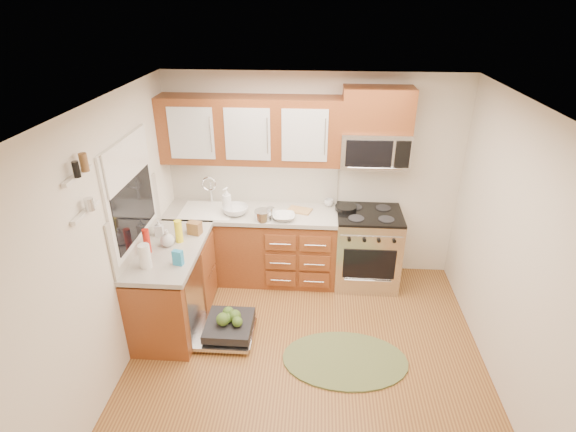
# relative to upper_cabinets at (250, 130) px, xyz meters

# --- Properties ---
(floor) EXTENTS (3.50, 3.50, 0.00)m
(floor) POSITION_rel_upper_cabinets_xyz_m (0.73, -1.57, -1.88)
(floor) COLOR brown
(floor) RESTS_ON ground
(ceiling) EXTENTS (3.50, 3.50, 0.00)m
(ceiling) POSITION_rel_upper_cabinets_xyz_m (0.73, -1.57, 0.62)
(ceiling) COLOR white
(ceiling) RESTS_ON ground
(wall_back) EXTENTS (3.50, 0.04, 2.50)m
(wall_back) POSITION_rel_upper_cabinets_xyz_m (0.73, 0.18, -0.62)
(wall_back) COLOR silver
(wall_back) RESTS_ON ground
(wall_front) EXTENTS (3.50, 0.04, 2.50)m
(wall_front) POSITION_rel_upper_cabinets_xyz_m (0.73, -3.33, -0.62)
(wall_front) COLOR silver
(wall_front) RESTS_ON ground
(wall_left) EXTENTS (0.04, 3.50, 2.50)m
(wall_left) POSITION_rel_upper_cabinets_xyz_m (-1.02, -1.57, -0.62)
(wall_left) COLOR silver
(wall_left) RESTS_ON ground
(wall_right) EXTENTS (0.04, 3.50, 2.50)m
(wall_right) POSITION_rel_upper_cabinets_xyz_m (2.48, -1.57, -0.62)
(wall_right) COLOR silver
(wall_right) RESTS_ON ground
(base_cabinet_back) EXTENTS (2.05, 0.60, 0.85)m
(base_cabinet_back) POSITION_rel_upper_cabinets_xyz_m (0.00, -0.12, -1.45)
(base_cabinet_back) COLOR brown
(base_cabinet_back) RESTS_ON ground
(base_cabinet_left) EXTENTS (0.60, 1.25, 0.85)m
(base_cabinet_left) POSITION_rel_upper_cabinets_xyz_m (-0.72, -1.05, -1.45)
(base_cabinet_left) COLOR brown
(base_cabinet_left) RESTS_ON ground
(countertop_back) EXTENTS (2.07, 0.64, 0.05)m
(countertop_back) POSITION_rel_upper_cabinets_xyz_m (0.00, -0.14, -0.97)
(countertop_back) COLOR #B5AEA5
(countertop_back) RESTS_ON base_cabinet_back
(countertop_left) EXTENTS (0.64, 1.27, 0.05)m
(countertop_left) POSITION_rel_upper_cabinets_xyz_m (-0.71, -1.05, -0.97)
(countertop_left) COLOR #B5AEA5
(countertop_left) RESTS_ON base_cabinet_left
(backsplash_back) EXTENTS (2.05, 0.02, 0.57)m
(backsplash_back) POSITION_rel_upper_cabinets_xyz_m (0.00, 0.16, -0.67)
(backsplash_back) COLOR #B4ADA1
(backsplash_back) RESTS_ON ground
(backsplash_left) EXTENTS (0.02, 1.25, 0.57)m
(backsplash_left) POSITION_rel_upper_cabinets_xyz_m (-1.01, -1.05, -0.67)
(backsplash_left) COLOR #B4ADA1
(backsplash_left) RESTS_ON ground
(upper_cabinets) EXTENTS (2.05, 0.35, 0.75)m
(upper_cabinets) POSITION_rel_upper_cabinets_xyz_m (0.00, 0.00, 0.00)
(upper_cabinets) COLOR brown
(upper_cabinets) RESTS_ON ground
(cabinet_over_mw) EXTENTS (0.76, 0.35, 0.47)m
(cabinet_over_mw) POSITION_rel_upper_cabinets_xyz_m (1.41, 0.00, 0.26)
(cabinet_over_mw) COLOR brown
(cabinet_over_mw) RESTS_ON ground
(range) EXTENTS (0.76, 0.64, 0.95)m
(range) POSITION_rel_upper_cabinets_xyz_m (1.41, -0.15, -1.40)
(range) COLOR silver
(range) RESTS_ON ground
(microwave) EXTENTS (0.76, 0.38, 0.40)m
(microwave) POSITION_rel_upper_cabinets_xyz_m (1.41, -0.02, -0.18)
(microwave) COLOR silver
(microwave) RESTS_ON ground
(sink) EXTENTS (0.62, 0.50, 0.26)m
(sink) POSITION_rel_upper_cabinets_xyz_m (-0.52, -0.16, -1.07)
(sink) COLOR white
(sink) RESTS_ON ground
(dishwasher) EXTENTS (0.70, 0.60, 0.20)m
(dishwasher) POSITION_rel_upper_cabinets_xyz_m (-0.13, -1.27, -1.77)
(dishwasher) COLOR silver
(dishwasher) RESTS_ON ground
(window) EXTENTS (0.03, 1.05, 1.05)m
(window) POSITION_rel_upper_cabinets_xyz_m (-1.01, -1.07, -0.32)
(window) COLOR white
(window) RESTS_ON ground
(window_blind) EXTENTS (0.02, 0.96, 0.40)m
(window_blind) POSITION_rel_upper_cabinets_xyz_m (-0.98, -1.07, 0.00)
(window_blind) COLOR white
(window_blind) RESTS_ON ground
(shelf_upper) EXTENTS (0.04, 0.40, 0.03)m
(shelf_upper) POSITION_rel_upper_cabinets_xyz_m (-0.99, -1.92, 0.17)
(shelf_upper) COLOR white
(shelf_upper) RESTS_ON ground
(shelf_lower) EXTENTS (0.04, 0.40, 0.03)m
(shelf_lower) POSITION_rel_upper_cabinets_xyz_m (-0.99, -1.92, -0.12)
(shelf_lower) COLOR white
(shelf_lower) RESTS_ON ground
(rug) EXTENTS (1.42, 1.13, 0.02)m
(rug) POSITION_rel_upper_cabinets_xyz_m (1.11, -1.55, -1.86)
(rug) COLOR olive
(rug) RESTS_ON ground
(skillet) EXTENTS (0.34, 0.34, 0.05)m
(skillet) POSITION_rel_upper_cabinets_xyz_m (1.12, -0.07, -0.90)
(skillet) COLOR black
(skillet) RESTS_ON range
(stock_pot) EXTENTS (0.26, 0.26, 0.12)m
(stock_pot) POSITION_rel_upper_cabinets_xyz_m (0.17, -0.35, -0.89)
(stock_pot) COLOR silver
(stock_pot) RESTS_ON countertop_back
(cutting_board) EXTENTS (0.31, 0.25, 0.02)m
(cutting_board) POSITION_rel_upper_cabinets_xyz_m (0.58, -0.09, -0.94)
(cutting_board) COLOR tan
(cutting_board) RESTS_ON countertop_back
(canister) EXTENTS (0.12, 0.12, 0.14)m
(canister) POSITION_rel_upper_cabinets_xyz_m (0.26, -0.32, -0.88)
(canister) COLOR silver
(canister) RESTS_ON countertop_back
(paper_towel_roll) EXTENTS (0.12, 0.12, 0.24)m
(paper_towel_roll) POSITION_rel_upper_cabinets_xyz_m (-0.82, -1.41, -0.83)
(paper_towel_roll) COLOR white
(paper_towel_roll) RESTS_ON countertop_left
(mustard_bottle) EXTENTS (0.08, 0.08, 0.24)m
(mustard_bottle) POSITION_rel_upper_cabinets_xyz_m (-0.64, -0.91, -0.83)
(mustard_bottle) COLOR yellow
(mustard_bottle) RESTS_ON countertop_left
(red_bottle) EXTENTS (0.07, 0.07, 0.26)m
(red_bottle) POSITION_rel_upper_cabinets_xyz_m (-0.90, -1.15, -0.82)
(red_bottle) COLOR red
(red_bottle) RESTS_ON countertop_left
(wooden_box) EXTENTS (0.16, 0.13, 0.14)m
(wooden_box) POSITION_rel_upper_cabinets_xyz_m (-0.52, -0.73, -0.88)
(wooden_box) COLOR brown
(wooden_box) RESTS_ON countertop_left
(blue_carton) EXTENTS (0.10, 0.07, 0.15)m
(blue_carton) POSITION_rel_upper_cabinets_xyz_m (-0.52, -1.35, -0.87)
(blue_carton) COLOR #2A90C5
(blue_carton) RESTS_ON countertop_left
(bowl_a) EXTENTS (0.27, 0.27, 0.06)m
(bowl_a) POSITION_rel_upper_cabinets_xyz_m (0.41, -0.32, -0.92)
(bowl_a) COLOR #999999
(bowl_a) RESTS_ON countertop_back
(bowl_b) EXTENTS (0.38, 0.38, 0.09)m
(bowl_b) POSITION_rel_upper_cabinets_xyz_m (-0.17, -0.22, -0.90)
(bowl_b) COLOR #999999
(bowl_b) RESTS_ON countertop_back
(cup) EXTENTS (0.14, 0.14, 0.09)m
(cup) POSITION_rel_upper_cabinets_xyz_m (0.93, 0.07, -0.91)
(cup) COLOR #999999
(cup) RESTS_ON countertop_back
(soap_bottle_a) EXTENTS (0.16, 0.16, 0.32)m
(soap_bottle_a) POSITION_rel_upper_cabinets_xyz_m (-0.27, -0.20, -0.79)
(soap_bottle_a) COLOR #999999
(soap_bottle_a) RESTS_ON countertop_back
(soap_bottle_b) EXTENTS (0.09, 0.10, 0.18)m
(soap_bottle_b) POSITION_rel_upper_cabinets_xyz_m (-0.90, -0.80, -0.86)
(soap_bottle_b) COLOR #999999
(soap_bottle_b) RESTS_ON countertop_left
(soap_bottle_c) EXTENTS (0.16, 0.16, 0.18)m
(soap_bottle_c) POSITION_rel_upper_cabinets_xyz_m (-0.74, -1.00, -0.86)
(soap_bottle_c) COLOR #999999
(soap_bottle_c) RESTS_ON countertop_left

